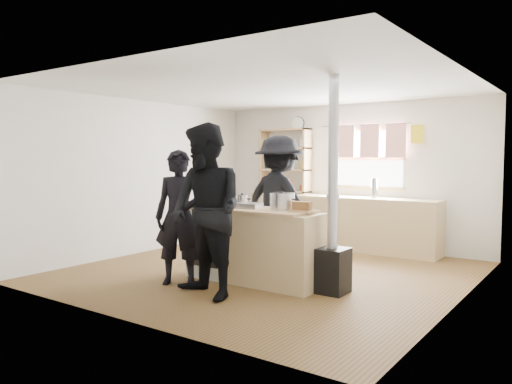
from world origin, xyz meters
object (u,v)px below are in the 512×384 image
at_px(person_far, 279,202).
at_px(flue_heater, 332,238).
at_px(bread_board, 302,207).
at_px(person_near_left, 179,217).
at_px(stockpot_counter, 282,201).
at_px(thermos, 374,189).
at_px(person_near_right, 206,211).
at_px(stockpot_stove, 242,200).
at_px(cooking_island, 254,245).
at_px(skillet_greens, 199,204).
at_px(roast_tray, 248,205).

bearing_deg(person_far, flue_heater, 154.13).
distance_m(bread_board, person_near_left, 1.52).
height_order(stockpot_counter, person_far, person_far).
relative_size(thermos, person_near_right, 0.16).
bearing_deg(bread_board, stockpot_counter, 169.70).
bearing_deg(person_near_left, stockpot_stove, 37.87).
xyz_separation_m(cooking_island, person_far, (-0.21, 0.93, 0.47)).
height_order(flue_heater, person_near_left, flue_heater).
height_order(skillet_greens, roast_tray, roast_tray).
distance_m(thermos, flue_heater, 2.77).
distance_m(stockpot_stove, person_far, 0.72).
relative_size(cooking_island, flue_heater, 0.79).
xyz_separation_m(roast_tray, stockpot_counter, (0.46, 0.09, 0.07)).
bearing_deg(skillet_greens, flue_heater, 10.10).
height_order(skillet_greens, stockpot_counter, stockpot_counter).
relative_size(thermos, flue_heater, 0.12).
bearing_deg(thermos, flue_heater, -77.81).
xyz_separation_m(flue_heater, person_near_left, (-1.73, -0.72, 0.19)).
relative_size(stockpot_counter, bread_board, 1.06).
bearing_deg(person_near_left, roast_tray, 15.36).
height_order(thermos, flue_heater, flue_heater).
distance_m(thermos, cooking_island, 2.87).
bearing_deg(person_far, thermos, -102.72).
height_order(stockpot_stove, stockpot_counter, stockpot_counter).
distance_m(stockpot_stove, stockpot_counter, 0.73).
bearing_deg(person_near_left, skillet_greens, 65.75).
bearing_deg(cooking_island, roast_tray, -174.67).
relative_size(skillet_greens, bread_board, 1.37).
xyz_separation_m(skillet_greens, person_near_left, (0.05, -0.40, -0.12)).
xyz_separation_m(person_near_left, person_near_right, (0.68, -0.29, 0.14)).
distance_m(skillet_greens, person_near_left, 0.43).
relative_size(thermos, stockpot_counter, 1.00).
height_order(stockpot_stove, person_near_left, person_near_left).
height_order(bread_board, flue_heater, flue_heater).
xyz_separation_m(stockpot_stove, stockpot_counter, (0.72, -0.14, 0.03)).
distance_m(roast_tray, stockpot_counter, 0.47).
bearing_deg(flue_heater, stockpot_stove, 174.93).
bearing_deg(person_far, cooking_island, 110.20).
distance_m(roast_tray, flue_heater, 1.18).
bearing_deg(roast_tray, flue_heater, 5.23).
relative_size(thermos, bread_board, 1.06).
bearing_deg(roast_tray, stockpot_stove, 139.08).
bearing_deg(bread_board, person_near_right, -126.13).
bearing_deg(flue_heater, cooking_island, -174.78).
relative_size(cooking_island, stockpot_stove, 9.83).
relative_size(cooking_island, bread_board, 6.70).
bearing_deg(skillet_greens, bread_board, 9.94).
height_order(cooking_island, stockpot_stove, stockpot_stove).
bearing_deg(skillet_greens, stockpot_stove, 49.36).
bearing_deg(thermos, skillet_greens, -111.81).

